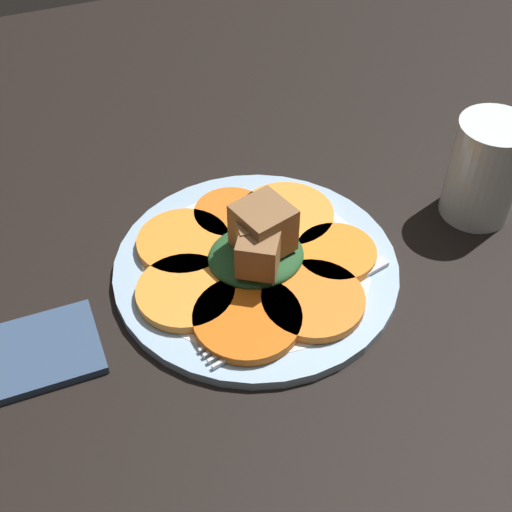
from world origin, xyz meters
TOP-DOWN VIEW (x-y plane):
  - table_slab at (0.00, 0.00)cm, footprint 120.00×120.00cm
  - plate at (0.00, 0.00)cm, footprint 26.29×26.29cm
  - carrot_slice_0 at (-0.02, 6.83)cm, footprint 7.19×7.19cm
  - carrot_slice_1 at (-5.51, 4.66)cm, footprint 8.75×8.75cm
  - carrot_slice_2 at (-7.18, -1.38)cm, footprint 8.74×8.74cm
  - carrot_slice_3 at (-3.19, -6.17)cm, footprint 9.37×9.37cm
  - carrot_slice_4 at (2.87, -6.27)cm, footprint 9.08×9.08cm
  - carrot_slice_5 at (7.24, -1.84)cm, footprint 7.47×7.47cm
  - carrot_slice_6 at (5.00, 4.66)cm, footprint 9.28×9.28cm
  - center_pile at (0.10, -0.27)cm, footprint 8.86×8.69cm
  - fork at (1.20, -6.55)cm, footprint 19.39×6.31cm
  - water_glass at (23.71, -0.08)cm, footprint 7.04×7.04cm
  - napkin at (-21.89, -2.36)cm, footprint 13.16×7.90cm

SIDE VIEW (x-z plane):
  - table_slab at x=0.00cm, z-range 0.00..2.00cm
  - napkin at x=-21.89cm, z-range 2.00..2.80cm
  - plate at x=0.00cm, z-range 1.99..3.04cm
  - fork at x=1.20cm, z-range 3.10..3.50cm
  - carrot_slice_0 at x=-0.02cm, z-range 3.10..3.96cm
  - carrot_slice_1 at x=-5.51cm, z-range 3.10..3.96cm
  - carrot_slice_2 at x=-7.18cm, z-range 3.10..3.96cm
  - carrot_slice_3 at x=-3.19cm, z-range 3.10..3.96cm
  - carrot_slice_4 at x=2.87cm, z-range 3.10..3.96cm
  - carrot_slice_5 at x=7.24cm, z-range 3.10..3.96cm
  - carrot_slice_6 at x=5.00cm, z-range 3.10..3.96cm
  - center_pile at x=0.10cm, z-range 2.54..9.10cm
  - water_glass at x=23.71cm, z-range 2.00..12.47cm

